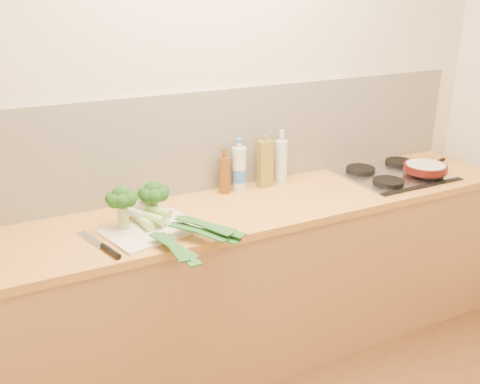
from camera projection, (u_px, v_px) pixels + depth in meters
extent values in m
plane|color=beige|center=(212.00, 116.00, 2.80)|extent=(3.50, 0.00, 3.50)
cube|color=silver|center=(214.00, 141.00, 2.84)|extent=(3.20, 0.02, 0.54)
cube|color=#B17C49|center=(238.00, 287.00, 2.86)|extent=(3.20, 0.60, 0.86)
cube|color=gold|center=(238.00, 210.00, 2.70)|extent=(3.20, 0.62, 0.04)
cube|color=silver|center=(394.00, 175.00, 3.12)|extent=(0.58, 0.50, 0.01)
cube|color=black|center=(423.00, 186.00, 2.93)|extent=(0.58, 0.04, 0.01)
cylinder|color=black|center=(388.00, 182.00, 2.95)|extent=(0.17, 0.17, 0.03)
cylinder|color=black|center=(429.00, 174.00, 3.08)|extent=(0.17, 0.17, 0.03)
cylinder|color=black|center=(361.00, 170.00, 3.15)|extent=(0.17, 0.17, 0.03)
cylinder|color=black|center=(399.00, 163.00, 3.28)|extent=(0.17, 0.17, 0.03)
cube|color=silver|center=(152.00, 230.00, 2.42)|extent=(0.46, 0.39, 0.01)
cylinder|color=#92AB63|center=(123.00, 217.00, 2.41)|extent=(0.05, 0.05, 0.10)
sphere|color=black|center=(121.00, 195.00, 2.37)|extent=(0.09, 0.09, 0.09)
sphere|color=black|center=(131.00, 197.00, 2.40)|extent=(0.07, 0.07, 0.07)
sphere|color=black|center=(125.00, 195.00, 2.42)|extent=(0.07, 0.07, 0.07)
sphere|color=black|center=(117.00, 196.00, 2.41)|extent=(0.07, 0.07, 0.07)
sphere|color=black|center=(113.00, 198.00, 2.38)|extent=(0.07, 0.07, 0.07)
sphere|color=black|center=(115.00, 201.00, 2.35)|extent=(0.07, 0.07, 0.07)
sphere|color=black|center=(122.00, 202.00, 2.34)|extent=(0.07, 0.07, 0.07)
sphere|color=black|center=(129.00, 200.00, 2.36)|extent=(0.07, 0.07, 0.07)
cylinder|color=#92AB63|center=(155.00, 209.00, 2.52)|extent=(0.04, 0.04, 0.08)
sphere|color=black|center=(154.00, 190.00, 2.49)|extent=(0.09, 0.09, 0.09)
sphere|color=black|center=(162.00, 192.00, 2.51)|extent=(0.07, 0.07, 0.07)
sphere|color=black|center=(157.00, 190.00, 2.53)|extent=(0.07, 0.07, 0.07)
sphere|color=black|center=(149.00, 191.00, 2.52)|extent=(0.07, 0.07, 0.07)
sphere|color=black|center=(145.00, 193.00, 2.49)|extent=(0.07, 0.07, 0.07)
sphere|color=black|center=(147.00, 196.00, 2.46)|extent=(0.07, 0.07, 0.07)
sphere|color=black|center=(155.00, 196.00, 2.46)|extent=(0.07, 0.07, 0.07)
sphere|color=black|center=(161.00, 195.00, 2.48)|extent=(0.07, 0.07, 0.07)
cylinder|color=white|center=(130.00, 210.00, 2.56)|extent=(0.06, 0.14, 0.04)
cylinder|color=#96C562|center=(143.00, 221.00, 2.45)|extent=(0.06, 0.17, 0.04)
cube|color=#1C4E1E|center=(174.00, 247.00, 2.20)|extent=(0.06, 0.30, 0.02)
cube|color=#1C4E1E|center=(177.00, 249.00, 2.18)|extent=(0.09, 0.34, 0.01)
cube|color=#1C4E1E|center=(173.00, 245.00, 2.21)|extent=(0.13, 0.28, 0.02)
cylinder|color=white|center=(135.00, 213.00, 2.48)|extent=(0.08, 0.11, 0.04)
cylinder|color=#96C562|center=(153.00, 218.00, 2.43)|extent=(0.10, 0.13, 0.04)
cube|color=#1C4E1E|center=(201.00, 232.00, 2.29)|extent=(0.15, 0.30, 0.02)
cube|color=#1C4E1E|center=(205.00, 233.00, 2.28)|extent=(0.22, 0.32, 0.01)
cube|color=#1C4E1E|center=(200.00, 231.00, 2.30)|extent=(0.22, 0.24, 0.02)
cylinder|color=white|center=(141.00, 205.00, 2.52)|extent=(0.09, 0.11, 0.04)
cylinder|color=#96C562|center=(159.00, 211.00, 2.46)|extent=(0.10, 0.14, 0.04)
cube|color=#1C4E1E|center=(207.00, 226.00, 2.31)|extent=(0.13, 0.30, 0.02)
cube|color=#1C4E1E|center=(211.00, 226.00, 2.30)|extent=(0.20, 0.32, 0.01)
cube|color=#1C4E1E|center=(205.00, 224.00, 2.31)|extent=(0.21, 0.24, 0.02)
cube|color=silver|center=(91.00, 240.00, 2.34)|extent=(0.09, 0.21, 0.00)
cylinder|color=black|center=(111.00, 251.00, 2.21)|extent=(0.06, 0.14, 0.03)
cylinder|color=#470F0B|center=(425.00, 168.00, 3.08)|extent=(0.25, 0.25, 0.04)
cylinder|color=beige|center=(426.00, 164.00, 3.07)|extent=(0.22, 0.22, 0.00)
cube|color=black|center=(439.00, 161.00, 3.20)|extent=(0.12, 0.06, 0.02)
cube|color=olive|center=(265.00, 164.00, 2.92)|extent=(0.08, 0.05, 0.26)
cylinder|color=olive|center=(266.00, 138.00, 2.87)|extent=(0.02, 0.02, 0.03)
cylinder|color=silver|center=(281.00, 161.00, 2.99)|extent=(0.07, 0.07, 0.24)
cylinder|color=silver|center=(282.00, 135.00, 2.94)|extent=(0.03, 0.03, 0.06)
cylinder|color=brown|center=(225.00, 175.00, 2.84)|extent=(0.06, 0.06, 0.20)
cylinder|color=brown|center=(224.00, 153.00, 2.80)|extent=(0.03, 0.03, 0.05)
cylinder|color=silver|center=(239.00, 169.00, 2.87)|extent=(0.08, 0.08, 0.24)
cylinder|color=silver|center=(239.00, 145.00, 2.82)|extent=(0.03, 0.03, 0.03)
cylinder|color=blue|center=(239.00, 175.00, 2.88)|extent=(0.08, 0.08, 0.07)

